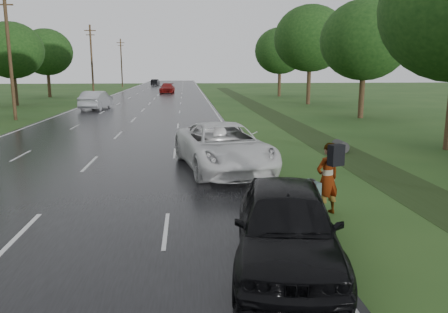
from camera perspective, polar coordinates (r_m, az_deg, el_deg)
ground at (r=11.73m, az=-25.19°, el=-9.44°), size 220.00×220.00×0.00m
road at (r=55.56m, az=-9.28°, el=7.23°), size 14.00×180.00×0.04m
edge_stripe_east at (r=55.48m, az=-2.26°, el=7.39°), size 0.12×180.00×0.01m
edge_stripe_west at (r=56.45m, az=-16.18°, el=7.02°), size 0.12×180.00×0.01m
center_line at (r=55.56m, az=-9.28°, el=7.26°), size 0.12×180.00×0.01m
drainage_ditch at (r=30.18m, az=9.33°, el=3.82°), size 2.20×120.00×0.56m
utility_pole_mid at (r=37.69m, az=-26.24°, el=12.18°), size 1.60×0.26×10.00m
utility_pole_far at (r=66.61m, az=-16.90°, el=12.03°), size 1.60×0.26×10.00m
utility_pole_distant at (r=96.20m, az=-13.25°, el=11.89°), size 1.60×0.26×10.00m
tree_east_c at (r=37.15m, az=17.94°, el=14.27°), size 7.00×7.00×9.29m
tree_east_d at (r=50.30m, az=11.22°, el=14.87°), size 8.00×8.00×10.76m
tree_east_f at (r=63.76m, az=7.34°, el=13.52°), size 7.20×7.20×9.62m
tree_west_d at (r=52.57m, az=-25.99°, el=12.35°), size 6.60×6.60×8.80m
tree_west_f at (r=66.05m, az=-22.18°, el=12.51°), size 7.00×7.00×9.29m
pedestrian at (r=12.23m, az=13.30°, el=-2.72°), size 1.06×0.82×2.00m
white_pickup at (r=17.14m, az=-0.07°, el=1.30°), size 4.07×6.91×1.80m
dark_sedan at (r=8.89m, az=8.14°, el=-8.87°), size 2.80×5.27×1.71m
silver_sedan at (r=44.53m, az=-16.34°, el=7.08°), size 2.48×5.55×1.77m
far_car_red at (r=72.32m, az=-7.43°, el=8.86°), size 2.48×5.43×1.54m
far_car_dark at (r=104.50m, az=-8.96°, el=9.55°), size 1.92×4.44×1.42m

